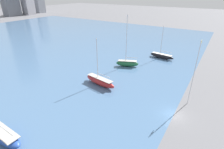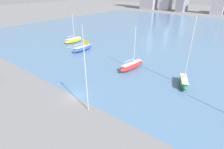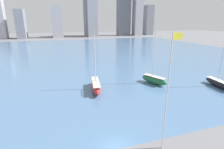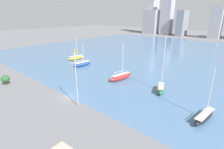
{
  "view_description": "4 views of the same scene",
  "coord_description": "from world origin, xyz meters",
  "views": [
    {
      "loc": [
        -29.94,
        -4.42,
        22.25
      ],
      "look_at": [
        2.58,
        16.13,
        3.7
      ],
      "focal_mm": 28.0,
      "sensor_mm": 36.0,
      "label": 1
    },
    {
      "loc": [
        26.14,
        -20.02,
        21.32
      ],
      "look_at": [
        3.81,
        8.2,
        3.34
      ],
      "focal_mm": 28.0,
      "sensor_mm": 36.0,
      "label": 2
    },
    {
      "loc": [
        -5.81,
        -16.62,
        14.9
      ],
      "look_at": [
        3.5,
        12.02,
        5.78
      ],
      "focal_mm": 28.0,
      "sensor_mm": 36.0,
      "label": 3
    },
    {
      "loc": [
        36.74,
        -24.33,
        21.05
      ],
      "look_at": [
        3.06,
        13.87,
        3.62
      ],
      "focal_mm": 28.0,
      "sensor_mm": 36.0,
      "label": 4
    }
  ],
  "objects": [
    {
      "name": "ground_plane",
      "position": [
        0.0,
        0.0,
        0.0
      ],
      "size": [
        500.0,
        500.0,
        0.0
      ],
      "primitive_type": "plane",
      "color": "slate"
    },
    {
      "name": "flag_pole",
      "position": [
        5.62,
        -1.45,
        7.5
      ],
      "size": [
        1.24,
        0.14,
        13.99
      ],
      "color": "silver",
      "rests_on": "ground_plane"
    },
    {
      "name": "sailboat_red",
      "position": [
        2.12,
        19.53,
        1.12
      ],
      "size": [
        3.28,
        9.69,
        12.2
      ],
      "rotation": [
        0.0,
        0.0,
        -0.15
      ],
      "color": "#B72828",
      "rests_on": "harbor_water"
    },
    {
      "name": "sailboat_black",
      "position": [
        30.31,
        12.34,
        0.9
      ],
      "size": [
        2.66,
        8.93,
        11.45
      ],
      "rotation": [
        0.0,
        0.0,
        -0.1
      ],
      "color": "black",
      "rests_on": "harbor_water"
    },
    {
      "name": "sailboat_blue",
      "position": [
        -21.34,
        22.16,
        0.93
      ],
      "size": [
        2.76,
        9.05,
        9.73
      ],
      "rotation": [
        0.0,
        0.0,
        -0.02
      ],
      "color": "#284CA8",
      "rests_on": "harbor_water"
    },
    {
      "name": "sailboat_green",
      "position": [
        16.89,
        19.34,
        1.15
      ],
      "size": [
        4.56,
        7.31,
        16.07
      ],
      "rotation": [
        0.0,
        0.0,
        0.41
      ],
      "color": "#236B3D",
      "rests_on": "harbor_water"
    }
  ]
}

